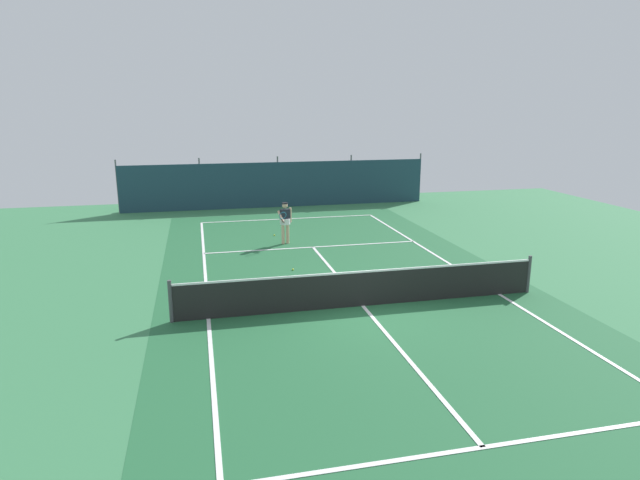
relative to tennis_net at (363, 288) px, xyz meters
The scene contains 7 objects.
ground_plane 0.51m from the tennis_net, ahead, with size 36.00×36.00×0.00m, color #387A4C.
court_surface 0.51m from the tennis_net, ahead, with size 11.02×26.60×0.01m.
tennis_net is the anchor object (origin of this frame).
back_fence 15.68m from the tennis_net, 90.00° to the left, with size 16.30×0.98×2.70m.
tennis_player 7.27m from the tennis_net, 97.40° to the left, with size 0.60×0.81×1.64m.
tennis_ball_near_player 8.69m from the tennis_net, 97.82° to the left, with size 0.07×0.07×0.07m, color #CCDB33.
tennis_ball_midcourt 3.88m from the tennis_net, 109.35° to the left, with size 0.07×0.07×0.07m, color #CCDB33.
Camera 1 is at (-4.20, -13.10, 5.27)m, focal length 30.17 mm.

